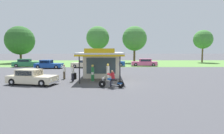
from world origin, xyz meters
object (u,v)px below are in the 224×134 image
at_px(gas_pump_nearside, 93,74).
at_px(parked_car_back_row_right, 85,64).
at_px(parked_car_back_row_centre_left, 48,65).
at_px(bystander_strolling_foreground, 64,71).
at_px(parked_car_back_row_left, 144,63).
at_px(parked_car_second_row_spare, 26,63).
at_px(motorcycle_with_rider, 112,81).
at_px(gas_pump_offside, 108,73).
at_px(featured_classic_sedan, 32,77).
at_px(bystander_leaning_by_kiosk, 73,73).
at_px(spare_tire_stack, 74,76).
at_px(parked_car_back_row_centre_right, 113,63).

relative_size(gas_pump_nearside, parked_car_back_row_right, 0.34).
distance_m(parked_car_back_row_centre_left, bystander_strolling_foreground, 14.07).
relative_size(parked_car_back_row_right, parked_car_back_row_left, 0.96).
relative_size(parked_car_back_row_right, parked_car_second_row_spare, 0.97).
bearing_deg(motorcycle_with_rider, parked_car_back_row_centre_left, 122.33).
bearing_deg(gas_pump_offside, parked_car_second_row_spare, 132.57).
bearing_deg(featured_classic_sedan, parked_car_second_row_spare, 114.77).
height_order(motorcycle_with_rider, parked_car_back_row_right, motorcycle_with_rider).
height_order(featured_classic_sedan, parked_car_back_row_right, parked_car_back_row_right).
bearing_deg(parked_car_second_row_spare, parked_car_back_row_centre_left, -30.64).
height_order(gas_pump_offside, bystander_leaning_by_kiosk, gas_pump_offside).
relative_size(parked_car_back_row_right, parked_car_back_row_centre_left, 1.02).
bearing_deg(spare_tire_stack, parked_car_back_row_centre_right, 74.08).
relative_size(gas_pump_offside, spare_tire_stack, 2.72).
xyz_separation_m(parked_car_back_row_centre_right, parked_car_second_row_spare, (-17.43, -1.09, 0.01)).
height_order(parked_car_back_row_centre_left, bystander_leaning_by_kiosk, bystander_leaning_by_kiosk).
bearing_deg(parked_car_back_row_centre_right, gas_pump_offside, -92.75).
bearing_deg(bystander_strolling_foreground, parked_car_second_row_spare, 125.41).
distance_m(parked_car_back_row_centre_right, parked_car_second_row_spare, 17.47).
relative_size(parked_car_back_row_centre_right, bystander_strolling_foreground, 3.12).
bearing_deg(parked_car_second_row_spare, bystander_leaning_by_kiosk, -54.29).
distance_m(featured_classic_sedan, parked_car_back_row_right, 17.60).
xyz_separation_m(featured_classic_sedan, parked_car_back_row_left, (15.18, 21.00, 0.03)).
height_order(parked_car_back_row_centre_left, bystander_strolling_foreground, bystander_strolling_foreground).
xyz_separation_m(parked_car_back_row_right, spare_tire_stack, (0.50, -14.00, -0.32)).
bearing_deg(parked_car_back_row_centre_left, parked_car_back_row_right, 9.51).
bearing_deg(bystander_leaning_by_kiosk, bystander_strolling_foreground, 128.49).
bearing_deg(motorcycle_with_rider, parked_car_back_row_left, 72.37).
xyz_separation_m(parked_car_back_row_left, spare_tire_stack, (-11.62, -17.68, -0.35)).
height_order(gas_pump_nearside, bystander_leaning_by_kiosk, gas_pump_nearside).
bearing_deg(spare_tire_stack, featured_classic_sedan, -136.89).
xyz_separation_m(parked_car_back_row_left, parked_car_second_row_spare, (-24.15, -1.56, 0.02)).
bearing_deg(parked_car_back_row_centre_left, bystander_leaning_by_kiosk, -63.32).
bearing_deg(bystander_strolling_foreground, parked_car_back_row_left, 53.91).
height_order(motorcycle_with_rider, parked_car_back_row_left, motorcycle_with_rider).
xyz_separation_m(motorcycle_with_rider, parked_car_back_row_left, (7.26, 22.86, 0.05)).
relative_size(parked_car_back_row_centre_left, bystander_strolling_foreground, 3.15).
relative_size(parked_car_back_row_centre_right, parked_car_second_row_spare, 0.94).
height_order(featured_classic_sedan, bystander_strolling_foreground, bystander_strolling_foreground).
bearing_deg(gas_pump_offside, parked_car_back_row_left, 68.68).
xyz_separation_m(gas_pump_offside, parked_car_back_row_centre_left, (-11.08, 14.76, -0.20)).
bearing_deg(bystander_leaning_by_kiosk, gas_pump_nearside, -8.68).
distance_m(parked_car_back_row_left, bystander_strolling_foreground, 21.70).
bearing_deg(spare_tire_stack, gas_pump_nearside, -38.35).
bearing_deg(parked_car_back_row_right, parked_car_back_row_centre_left, -170.49).
xyz_separation_m(gas_pump_nearside, spare_tire_stack, (-2.36, 1.86, -0.48)).
distance_m(motorcycle_with_rider, bystander_leaning_by_kiosk, 5.57).
xyz_separation_m(parked_car_back_row_centre_left, bystander_leaning_by_kiosk, (7.25, -14.43, 0.23)).
relative_size(gas_pump_offside, parked_car_back_row_right, 0.36).
xyz_separation_m(parked_car_back_row_left, bystander_leaning_by_kiosk, (-11.46, -19.21, 0.22)).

